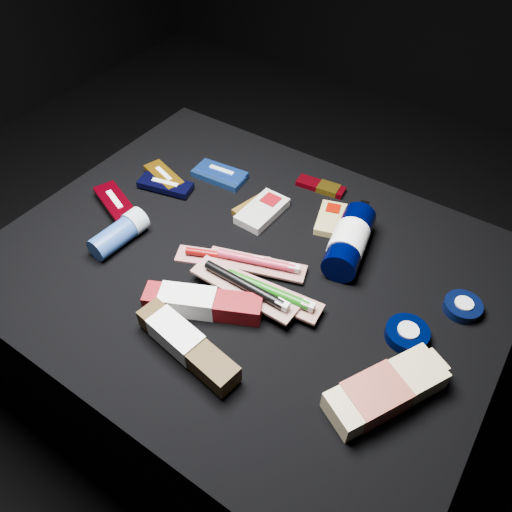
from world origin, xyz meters
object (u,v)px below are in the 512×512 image
Objects in this scene: bodywash_bottle at (384,392)px; toothpaste_carton_red at (198,303)px; lotion_bottle at (349,241)px; deodorant_stick at (120,233)px.

bodywash_bottle is 0.35m from toothpaste_carton_red.
lotion_bottle is at bearing 35.11° from toothpaste_carton_red.
toothpaste_carton_red is at bearing -131.32° from lotion_bottle.
bodywash_bottle is at bearing -65.15° from lotion_bottle.
toothpaste_carton_red is at bearing -147.80° from bodywash_bottle.
deodorant_stick reaches higher than toothpaste_carton_red.
lotion_bottle is 0.47m from deodorant_stick.
bodywash_bottle is 0.98× the size of toothpaste_carton_red.
lotion_bottle is 1.04× the size of toothpaste_carton_red.
bodywash_bottle is at bearing -21.27° from toothpaste_carton_red.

